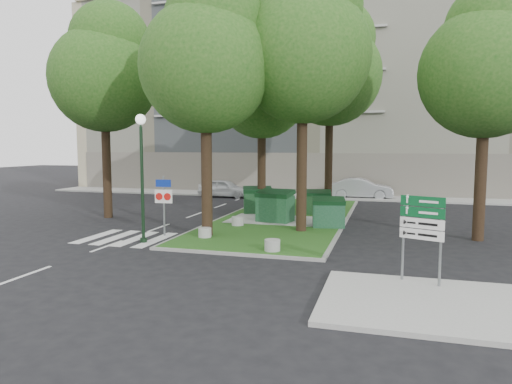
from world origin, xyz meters
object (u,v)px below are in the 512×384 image
(bollard_left, at_px, (205,232))
(traffic_sign_pole, at_px, (164,198))
(dumpster_c, at_px, (318,202))
(litter_bin, at_px, (326,203))
(tree_median_mid, at_px, (264,84))
(bollard_right, at_px, (272,245))
(tree_median_near_right, at_px, (305,42))
(directional_sign, at_px, (422,226))
(dumpster_d, at_px, (328,213))
(tree_street_left, at_px, (106,68))
(tree_street_right, at_px, (489,60))
(dumpster_a, at_px, (257,200))
(dumpster_b, at_px, (275,206))
(car_silver, at_px, (361,188))
(street_lamp, at_px, (142,163))
(tree_median_near_left, at_px, (208,54))
(tree_median_far, at_px, (332,65))
(car_white, at_px, (225,188))
(bollard_mid, at_px, (238,221))

(bollard_left, distance_m, traffic_sign_pole, 2.37)
(dumpster_c, height_order, litter_bin, dumpster_c)
(tree_median_mid, xyz_separation_m, bollard_right, (2.64, -8.56, -6.67))
(tree_median_near_right, distance_m, directional_sign, 10.09)
(dumpster_d, height_order, bollard_right, dumpster_d)
(tree_street_left, xyz_separation_m, dumpster_c, (10.38, 3.49, -6.92))
(tree_median_near_right, distance_m, tree_street_right, 7.09)
(tree_street_right, xyz_separation_m, dumpster_a, (-10.32, 3.96, -6.18))
(litter_bin, height_order, directional_sign, directional_sign)
(dumpster_d, height_order, bollard_left, dumpster_d)
(bollard_left, xyz_separation_m, directional_sign, (7.82, -4.05, 1.35))
(tree_median_near_right, distance_m, dumpster_d, 7.38)
(dumpster_b, distance_m, car_silver, 12.36)
(street_lamp, distance_m, traffic_sign_pole, 2.07)
(directional_sign, bearing_deg, tree_median_near_left, 171.64)
(bollard_right, bearing_deg, tree_median_far, 87.25)
(dumpster_a, distance_m, street_lamp, 8.68)
(tree_median_mid, xyz_separation_m, dumpster_c, (2.88, 0.49, -6.25))
(tree_median_mid, bearing_deg, bollard_left, -94.14)
(bollard_left, distance_m, bollard_right, 3.51)
(tree_median_near_right, relative_size, car_white, 2.97)
(tree_street_right, xyz_separation_m, directional_sign, (-2.69, -7.06, -5.33))
(bollard_left, distance_m, street_lamp, 3.67)
(tree_median_near_right, bearing_deg, dumpster_b, 131.54)
(litter_bin, xyz_separation_m, directional_sign, (4.29, -13.83, 1.20))
(tree_street_right, relative_size, bollard_mid, 18.36)
(litter_bin, distance_m, directional_sign, 14.53)
(tree_median_mid, xyz_separation_m, dumpster_b, (1.28, -2.55, -6.12))
(traffic_sign_pole, bearing_deg, dumpster_d, 22.92)
(car_white, bearing_deg, directional_sign, -144.94)
(tree_street_left, height_order, directional_sign, tree_street_left)
(tree_median_near_right, xyz_separation_m, car_silver, (1.65, 13.84, -7.26))
(bollard_left, xyz_separation_m, street_lamp, (-2.11, -1.08, 2.79))
(tree_median_near_right, bearing_deg, car_silver, 83.20)
(tree_median_near_right, distance_m, tree_median_far, 7.51)
(traffic_sign_pole, xyz_separation_m, car_white, (-2.55, 14.29, -0.95))
(tree_street_left, relative_size, street_lamp, 2.23)
(dumpster_a, height_order, bollard_right, dumpster_a)
(dumpster_a, relative_size, litter_bin, 2.68)
(tree_median_near_left, relative_size, bollard_mid, 19.20)
(dumpster_c, xyz_separation_m, bollard_mid, (-2.99, -4.55, -0.42))
(tree_median_near_left, height_order, tree_median_far, tree_median_far)
(tree_median_near_left, bearing_deg, tree_median_far, 68.72)
(dumpster_d, distance_m, bollard_mid, 4.12)
(dumpster_d, bearing_deg, dumpster_b, 153.45)
(tree_median_far, height_order, tree_street_left, tree_median_far)
(tree_street_left, xyz_separation_m, dumpster_d, (11.41, -0.29, -6.89))
(dumpster_c, xyz_separation_m, traffic_sign_pole, (-5.33, -7.17, 0.87))
(tree_median_near_left, height_order, street_lamp, tree_median_near_left)
(tree_median_far, xyz_separation_m, dumpster_c, (-0.32, -2.51, -7.59))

